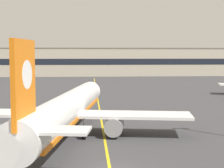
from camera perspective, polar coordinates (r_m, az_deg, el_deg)
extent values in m
cube|color=yellow|center=(60.65, -2.01, -4.92)|extent=(1.68, 180.00, 0.01)
cylinder|color=white|center=(44.22, -7.62, -4.07)|extent=(9.46, 36.15, 3.80)
cone|color=white|center=(63.02, -3.79, -1.34)|extent=(3.98, 3.14, 3.61)
cone|color=white|center=(25.94, -17.14, -9.78)|extent=(3.26, 3.22, 2.85)
cube|color=orange|center=(44.39, -7.60, -5.40)|extent=(8.93, 33.29, 0.44)
cube|color=black|center=(61.09, -4.07, -0.92)|extent=(2.99, 1.54, 0.60)
cube|color=white|center=(44.93, -7.44, -5.03)|extent=(32.36, 9.82, 0.36)
cylinder|color=gray|center=(45.95, -15.31, -6.48)|extent=(2.84, 3.92, 2.30)
cylinder|color=black|center=(47.65, -14.54, -6.06)|extent=(1.96, 0.49, 1.95)
cylinder|color=gray|center=(43.28, 0.39, -7.01)|extent=(2.84, 3.92, 2.30)
cylinder|color=black|center=(45.09, 0.58, -6.52)|extent=(1.96, 0.49, 1.95)
cube|color=orange|center=(28.57, -14.64, 0.07)|extent=(1.16, 4.80, 7.20)
cylinder|color=white|center=(28.80, -14.47, 1.55)|extent=(0.82, 2.44, 2.40)
cube|color=white|center=(28.55, -14.88, -7.44)|extent=(11.30, 4.51, 0.24)
cylinder|color=#4C4C51|center=(58.59, -4.50, -3.82)|extent=(0.24, 0.24, 1.60)
cylinder|color=black|center=(58.76, -4.49, -4.81)|extent=(0.54, 0.95, 0.90)
cylinder|color=#4C4C51|center=(43.27, -11.56, -6.65)|extent=(0.24, 0.24, 1.60)
cylinder|color=black|center=(43.50, -11.53, -8.10)|extent=(0.60, 1.35, 1.30)
cylinder|color=#4C4C51|center=(42.10, -4.71, -6.89)|extent=(0.24, 0.24, 1.60)
cylinder|color=black|center=(42.34, -4.70, -8.38)|extent=(0.60, 1.35, 1.30)
cone|color=orange|center=(60.34, -5.60, -4.73)|extent=(0.36, 0.36, 0.55)
cylinder|color=white|center=(60.34, -5.60, -4.70)|extent=(0.23, 0.23, 0.07)
cube|color=orange|center=(60.39, -5.60, -4.97)|extent=(0.44, 0.44, 0.03)
cube|color=#B2A893|center=(167.03, -0.14, 3.68)|extent=(155.61, 12.00, 13.39)
cube|color=black|center=(160.99, 0.01, 3.78)|extent=(149.39, 0.12, 2.80)
cube|color=gray|center=(167.02, -0.14, 6.05)|extent=(156.01, 12.40, 0.40)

